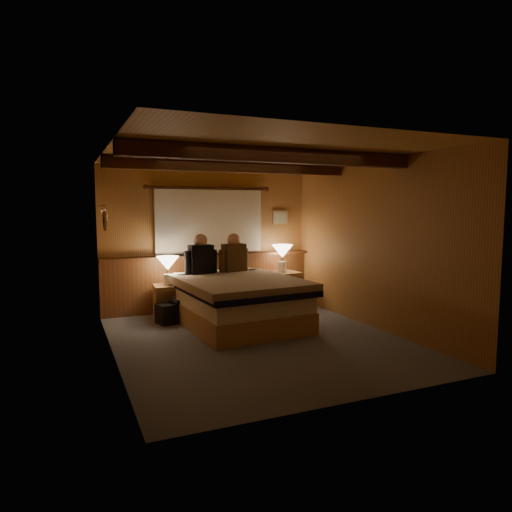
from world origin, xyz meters
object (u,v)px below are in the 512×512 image
nightstand_left (170,302)px  nightstand_right (282,289)px  bed (238,301)px  lamp_left (168,265)px  lamp_right (282,253)px  person_right (234,256)px  duffel_bag (174,312)px  person_left (201,257)px

nightstand_left → nightstand_right: bearing=7.7°
nightstand_left → bed: bearing=-40.1°
bed → nightstand_left: (-0.82, 0.81, -0.10)m
nightstand_right → lamp_left: (-2.03, -0.13, 0.54)m
lamp_right → person_right: bearing=-168.3°
nightstand_right → duffel_bag: nightstand_right is taller
lamp_left → person_left: person_left is taller
lamp_left → duffel_bag: bearing=-84.3°
bed → nightstand_right: (1.18, 0.92, -0.06)m
nightstand_right → person_right: bearing=-176.0°
nightstand_right → person_left: 1.69m
lamp_left → lamp_right: size_ratio=0.94×
nightstand_right → lamp_right: bearing=100.5°
lamp_right → person_right: person_right is taller
bed → nightstand_left: size_ratio=4.09×
lamp_right → nightstand_left: bearing=-176.9°
nightstand_right → lamp_right: lamp_right is taller
duffel_bag → bed: bearing=-47.8°
nightstand_right → lamp_left: lamp_left is taller
lamp_right → duffel_bag: bearing=-169.3°
nightstand_right → bed: bearing=-149.7°
lamp_left → nightstand_left: bearing=32.6°
bed → nightstand_left: 1.16m
nightstand_left → person_right: bearing=-0.6°
bed → person_right: 0.95m
person_right → duffel_bag: size_ratio=1.16×
lamp_left → lamp_right: 2.04m
duffel_bag → lamp_left: bearing=81.2°
bed → duffel_bag: (-0.83, 0.54, -0.21)m
nightstand_left → person_left: (0.46, -0.14, 0.69)m
lamp_left → person_left: 0.52m
nightstand_right → person_right: 1.19m
bed → duffel_bag: 1.01m
person_left → person_right: (0.57, 0.05, -0.00)m
person_left → person_right: 0.57m
nightstand_left → lamp_right: bearing=7.7°
nightstand_left → lamp_left: (-0.03, -0.02, 0.58)m
lamp_right → person_left: person_left is taller
person_right → bed: bearing=-117.1°
person_right → duffel_bag: bearing=178.7°
nightstand_left → lamp_left: bearing=-142.8°
person_left → duffel_bag: size_ratio=1.17×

